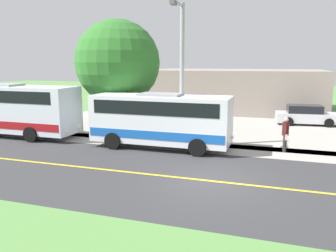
{
  "coord_description": "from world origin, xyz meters",
  "views": [
    {
      "loc": [
        12.47,
        2.32,
        4.56
      ],
      "look_at": [
        -3.5,
        -2.86,
        1.4
      ],
      "focal_mm": 36.15,
      "sensor_mm": 36.0,
      "label": 1
    }
  ],
  "objects": [
    {
      "name": "parked_car_near",
      "position": [
        -14.39,
        4.44,
        0.69
      ],
      "size": [
        2.33,
        4.55,
        1.45
      ],
      "color": "silver",
      "rests_on": "ground"
    },
    {
      "name": "street_light_pole",
      "position": [
        -4.87,
        -2.57,
        4.19
      ],
      "size": [
        1.97,
        0.24,
        7.57
      ],
      "color": "#9E9EA3",
      "rests_on": "ground"
    },
    {
      "name": "road_centre_line",
      "position": [
        0.0,
        0.0,
        0.01
      ],
      "size": [
        0.16,
        100.0,
        0.0
      ],
      "primitive_type": "cube",
      "color": "gold",
      "rests_on": "ground"
    },
    {
      "name": "sidewalk",
      "position": [
        -5.2,
        0.0,
        0.0
      ],
      "size": [
        2.4,
        100.0,
        0.01
      ],
      "primitive_type": "cube",
      "color": "#9E9991",
      "rests_on": "ground"
    },
    {
      "name": "shuttle_bus_front",
      "position": [
        -4.46,
        -3.58,
        1.62
      ],
      "size": [
        2.58,
        7.57,
        2.95
      ],
      "color": "white",
      "rests_on": "ground"
    },
    {
      "name": "ground_plane",
      "position": [
        0.0,
        0.0,
        0.0
      ],
      "size": [
        120.0,
        120.0,
        0.0
      ],
      "primitive_type": "plane",
      "color": "#548442"
    },
    {
      "name": "commercial_building",
      "position": [
        -21.4,
        -1.82,
        1.93
      ],
      "size": [
        10.0,
        16.47,
        3.87
      ],
      "primitive_type": "cube",
      "color": "gray",
      "rests_on": "ground"
    },
    {
      "name": "parking_lot_surface",
      "position": [
        -12.4,
        3.0,
        0.0
      ],
      "size": [
        14.0,
        36.0,
        0.01
      ],
      "primitive_type": "cube",
      "color": "#9E9991",
      "rests_on": "ground"
    },
    {
      "name": "tree_curbside",
      "position": [
        -7.4,
        -7.51,
        4.56
      ],
      "size": [
        5.4,
        5.4,
        7.26
      ],
      "color": "#4C3826",
      "rests_on": "ground"
    },
    {
      "name": "road_surface",
      "position": [
        0.0,
        0.0,
        0.0
      ],
      "size": [
        8.0,
        100.0,
        0.01
      ],
      "primitive_type": "cube",
      "color": "#333335",
      "rests_on": "ground"
    },
    {
      "name": "pedestrian_with_bags",
      "position": [
        -5.59,
        2.82,
        0.97
      ],
      "size": [
        0.72,
        0.34,
        1.8
      ],
      "color": "#262628",
      "rests_on": "ground"
    }
  ]
}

